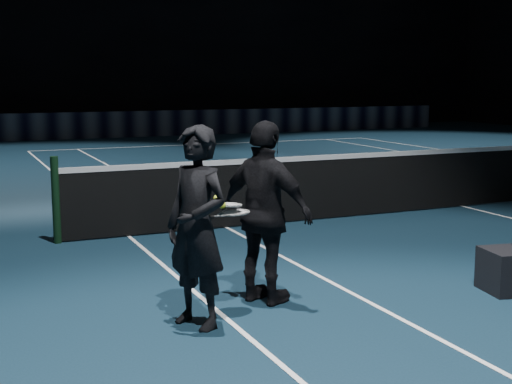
% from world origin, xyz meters
% --- Properties ---
extents(floor, '(36.00, 36.00, 0.00)m').
position_xyz_m(floor, '(0.00, 0.00, 0.00)').
color(floor, black).
rests_on(floor, ground).
extents(court_lines, '(10.98, 23.78, 0.01)m').
position_xyz_m(court_lines, '(0.00, 0.00, 0.00)').
color(court_lines, white).
rests_on(court_lines, floor).
extents(net_post_left, '(0.10, 0.10, 1.10)m').
position_xyz_m(net_post_left, '(-6.40, 0.00, 0.55)').
color(net_post_left, black).
rests_on(net_post_left, floor).
extents(net_mesh, '(12.80, 0.02, 0.86)m').
position_xyz_m(net_mesh, '(0.00, 0.00, 0.45)').
color(net_mesh, black).
rests_on(net_mesh, floor).
extents(net_tape, '(12.80, 0.03, 0.07)m').
position_xyz_m(net_tape, '(0.00, 0.00, 0.92)').
color(net_tape, white).
rests_on(net_tape, net_mesh).
extents(sponsor_backdrop, '(22.00, 0.15, 0.90)m').
position_xyz_m(sponsor_backdrop, '(0.00, 15.50, 0.45)').
color(sponsor_backdrop, black).
rests_on(sponsor_backdrop, floor).
extents(player_a, '(0.64, 0.73, 1.69)m').
position_xyz_m(player_a, '(-5.76, -3.58, 0.84)').
color(player_a, black).
rests_on(player_a, floor).
extents(player_b, '(0.85, 1.06, 1.69)m').
position_xyz_m(player_b, '(-4.99, -3.23, 0.84)').
color(player_b, black).
rests_on(player_b, floor).
extents(racket_lower, '(0.71, 0.47, 0.03)m').
position_xyz_m(racket_lower, '(-5.35, -3.39, 0.91)').
color(racket_lower, black).
rests_on(racket_lower, player_a).
extents(racket_upper, '(0.70, 0.51, 0.10)m').
position_xyz_m(racket_upper, '(-5.41, -3.38, 0.98)').
color(racket_upper, black).
rests_on(racket_upper, player_b).
extents(tennis_balls, '(0.12, 0.10, 0.12)m').
position_xyz_m(tennis_balls, '(-5.53, -3.47, 1.02)').
color(tennis_balls, '#C4D92E').
rests_on(tennis_balls, racket_upper).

